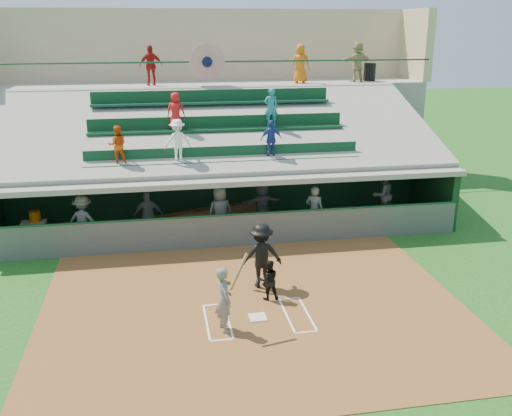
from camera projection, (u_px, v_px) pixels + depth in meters
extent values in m
plane|color=#1B5116|center=(258.00, 319.00, 14.42)|extent=(100.00, 100.00, 0.00)
cube|color=brown|center=(254.00, 309.00, 14.89)|extent=(11.00, 9.00, 0.02)
cube|color=silver|center=(258.00, 317.00, 14.41)|extent=(0.43, 0.43, 0.03)
cube|color=white|center=(228.00, 320.00, 14.29)|extent=(0.05, 1.80, 0.01)
cube|color=white|center=(287.00, 315.00, 14.54)|extent=(0.05, 1.80, 0.01)
cube|color=white|center=(207.00, 322.00, 14.20)|extent=(0.05, 1.80, 0.01)
cube|color=white|center=(308.00, 313.00, 14.63)|extent=(0.05, 1.80, 0.01)
cube|color=white|center=(214.00, 305.00, 15.09)|extent=(0.60, 0.05, 0.01)
cube|color=silver|center=(289.00, 298.00, 15.43)|extent=(0.60, 0.05, 0.01)
cube|color=white|center=(222.00, 340.00, 13.40)|extent=(0.60, 0.05, 0.01)
cube|color=white|center=(306.00, 332.00, 13.74)|extent=(0.60, 0.05, 0.01)
cube|color=gray|center=(225.00, 228.00, 20.74)|extent=(16.00, 3.50, 0.04)
cube|color=gray|center=(206.00, 133.00, 26.37)|extent=(20.00, 3.00, 4.60)
cube|color=#515751|center=(231.00, 231.00, 18.94)|extent=(16.00, 0.06, 1.10)
cylinder|color=#164624|center=(231.00, 215.00, 18.76)|extent=(16.00, 0.08, 0.08)
cube|color=black|center=(219.00, 187.00, 22.05)|extent=(16.00, 0.25, 2.20)
cube|color=black|center=(432.00, 189.00, 21.75)|extent=(0.25, 3.50, 2.20)
cube|color=gray|center=(224.00, 170.00, 20.07)|extent=(16.40, 3.90, 0.18)
cube|color=gray|center=(214.00, 175.00, 23.67)|extent=(16.40, 3.50, 2.30)
cube|color=gray|center=(209.00, 140.00, 24.87)|extent=(16.40, 0.30, 4.60)
cube|color=gray|center=(217.00, 126.00, 21.42)|extent=(16.40, 6.51, 2.37)
cube|color=#0C3721|center=(225.00, 161.00, 19.42)|extent=(9.40, 0.42, 0.08)
cube|color=#0C3520|center=(225.00, 153.00, 19.53)|extent=(9.40, 0.06, 0.45)
cube|color=#0D3A1E|center=(219.00, 130.00, 20.97)|extent=(9.40, 0.42, 0.08)
cube|color=#0B341C|center=(218.00, 122.00, 21.08)|extent=(9.40, 0.06, 0.45)
cube|color=#0D3C24|center=(213.00, 103.00, 22.52)|extent=(9.40, 0.42, 0.08)
cube|color=#0C371E|center=(212.00, 95.00, 22.63)|extent=(9.40, 0.06, 0.45)
imported|color=#CF460C|center=(117.00, 145.00, 18.71)|extent=(0.64, 0.52, 1.27)
imported|color=white|center=(177.00, 141.00, 19.02)|extent=(1.02, 0.73, 1.43)
imported|color=navy|center=(271.00, 139.00, 19.57)|extent=(0.80, 0.41, 1.31)
imported|color=#B51514|center=(176.00, 111.00, 20.59)|extent=(0.74, 0.57, 1.35)
imported|color=#1B757B|center=(271.00, 108.00, 21.16)|extent=(0.53, 0.36, 1.42)
cylinder|color=#133D21|center=(207.00, 62.00, 23.95)|extent=(20.00, 0.07, 0.07)
cylinder|color=red|center=(207.00, 62.00, 23.93)|extent=(1.50, 0.06, 1.50)
sphere|color=black|center=(207.00, 62.00, 23.90)|extent=(0.44, 0.44, 0.44)
cube|color=tan|center=(201.00, 45.00, 26.58)|extent=(20.00, 0.40, 3.20)
cube|color=tan|center=(415.00, 44.00, 26.84)|extent=(0.40, 3.00, 3.20)
imported|color=#5E605B|center=(224.00, 299.00, 13.61)|extent=(0.53, 0.68, 1.64)
cylinder|color=olive|center=(239.00, 272.00, 13.29)|extent=(0.56, 0.54, 0.75)
sphere|color=brown|center=(229.00, 283.00, 13.50)|extent=(0.10, 0.10, 0.10)
imported|color=black|center=(269.00, 280.00, 15.25)|extent=(0.54, 0.42, 1.11)
imported|color=black|center=(261.00, 255.00, 15.90)|extent=(1.25, 0.77, 1.87)
cube|color=olive|center=(217.00, 212.00, 21.81)|extent=(13.30, 5.47, 0.42)
cube|color=silver|center=(34.00, 232.00, 19.34)|extent=(0.80, 0.61, 0.69)
cylinder|color=#C6600B|center=(35.00, 216.00, 19.23)|extent=(0.37, 0.37, 0.37)
imported|color=#62645E|center=(83.00, 220.00, 18.90)|extent=(1.26, 0.96, 1.72)
imported|color=#555753|center=(148.00, 215.00, 19.51)|extent=(0.98, 0.43, 1.67)
imported|color=#51544F|center=(220.00, 212.00, 19.61)|extent=(1.01, 0.79, 1.81)
imported|color=#535550|center=(262.00, 204.00, 20.79)|extent=(1.57, 0.69, 1.63)
imported|color=#5A5C57|center=(314.00, 210.00, 19.86)|extent=(0.77, 0.69, 1.76)
imported|color=#585A55|center=(382.00, 195.00, 21.41)|extent=(1.12, 1.00, 1.91)
cylinder|color=black|center=(370.00, 72.00, 26.26)|extent=(0.54, 0.54, 0.81)
imported|color=#A91513|center=(151.00, 65.00, 24.17)|extent=(1.04, 0.57, 1.68)
imported|color=#D7600C|center=(300.00, 64.00, 25.21)|extent=(0.91, 0.67, 1.69)
imported|color=tan|center=(357.00, 61.00, 25.83)|extent=(1.74, 1.13, 1.80)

